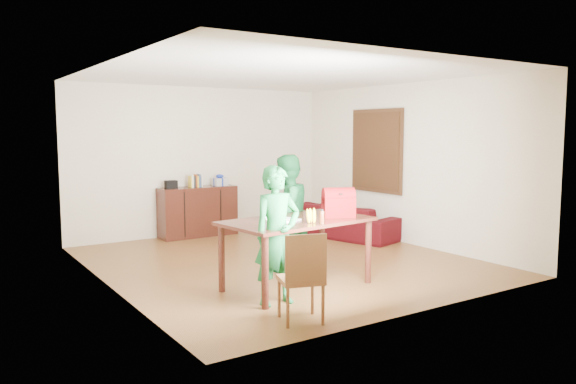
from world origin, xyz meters
TOP-DOWN VIEW (x-y plane):
  - room at (0.01, 0.13)m, footprint 5.20×5.70m
  - table at (-0.58, -1.25)m, footprint 1.89×1.20m
  - chair at (-1.25, -2.31)m, footprint 0.52×0.51m
  - person_near at (-1.13, -1.67)m, footprint 0.57×0.38m
  - person_far at (-0.25, -0.49)m, footprint 0.92×0.82m
  - laptop at (-0.78, -1.27)m, footprint 0.42×0.34m
  - bananas at (-0.60, -1.57)m, footprint 0.19×0.13m
  - bottle at (-0.51, -1.65)m, footprint 0.07×0.07m
  - red_bag at (-0.04, -1.37)m, footprint 0.45×0.36m
  - sofa at (1.95, 0.98)m, footprint 1.34×2.19m

SIDE VIEW (x-z plane):
  - chair at x=-1.25m, z-range -0.19..0.73m
  - sofa at x=1.95m, z-range 0.00..0.60m
  - table at x=-0.58m, z-range 0.31..1.15m
  - person_near at x=-1.13m, z-range 0.00..1.53m
  - person_far at x=-0.25m, z-range 0.00..1.59m
  - bananas at x=-0.60m, z-range 0.84..0.91m
  - laptop at x=-0.78m, z-range 0.76..1.01m
  - bottle at x=-0.51m, z-range 0.84..1.00m
  - red_bag at x=-0.04m, z-range 0.84..1.13m
  - room at x=0.01m, z-range -0.14..2.76m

